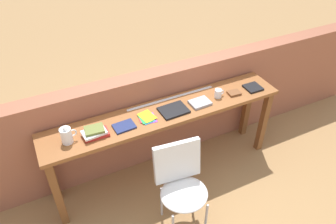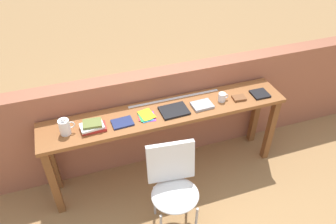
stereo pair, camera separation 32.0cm
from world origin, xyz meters
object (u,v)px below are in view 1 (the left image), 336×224
object	(u,v)px
book_stack_leftmost	(95,132)
pamphlet_pile_colourful	(147,118)
mug	(218,93)
leather_journal_brown	(234,93)
magazine_cycling	(124,126)
pitcher_white	(67,135)
book_repair_rightmost	(253,88)
book_open_centre	(174,110)
chair_white_moulded	(182,183)

from	to	relation	value
book_stack_leftmost	pamphlet_pile_colourful	distance (m)	0.51
mug	leather_journal_brown	xyz separation A→B (m)	(0.18, -0.03, -0.03)
magazine_cycling	mug	size ratio (longest dim) A/B	1.80
pitcher_white	leather_journal_brown	bearing A→B (deg)	-0.96
pamphlet_pile_colourful	book_repair_rightmost	bearing A→B (deg)	-1.42
book_open_centre	mug	bearing A→B (deg)	-0.70
chair_white_moulded	leather_journal_brown	size ratio (longest dim) A/B	6.86
book_open_centre	leather_journal_brown	bearing A→B (deg)	-3.43
chair_white_moulded	pamphlet_pile_colourful	bearing A→B (deg)	97.37
mug	book_open_centre	bearing A→B (deg)	-178.70
pitcher_white	leather_journal_brown	xyz separation A→B (m)	(1.75, -0.03, -0.07)
book_stack_leftmost	mug	distance (m)	1.33
magazine_cycling	book_open_centre	xyz separation A→B (m)	(0.52, 0.02, 0.00)
leather_journal_brown	mug	bearing A→B (deg)	176.10
book_open_centre	chair_white_moulded	bearing A→B (deg)	-111.70
magazine_cycling	mug	bearing A→B (deg)	-1.70
magazine_cycling	mug	xyz separation A→B (m)	(1.05, 0.03, 0.04)
pitcher_white	leather_journal_brown	size ratio (longest dim) A/B	1.41
book_stack_leftmost	book_open_centre	bearing A→B (deg)	0.73
pitcher_white	mug	xyz separation A→B (m)	(1.57, 0.00, -0.03)
chair_white_moulded	book_open_centre	world-z (taller)	book_open_centre
pitcher_white	magazine_cycling	size ratio (longest dim) A/B	0.93
pamphlet_pile_colourful	leather_journal_brown	size ratio (longest dim) A/B	1.58
magazine_cycling	leather_journal_brown	xyz separation A→B (m)	(1.24, -0.00, 0.00)
pamphlet_pile_colourful	book_stack_leftmost	bearing A→B (deg)	-177.67
magazine_cycling	leather_journal_brown	distance (m)	1.24
book_stack_leftmost	pamphlet_pile_colourful	world-z (taller)	book_stack_leftmost
pamphlet_pile_colourful	mug	distance (m)	0.82
magazine_cycling	pamphlet_pile_colourful	world-z (taller)	magazine_cycling
chair_white_moulded	pamphlet_pile_colourful	size ratio (longest dim) A/B	4.33
magazine_cycling	book_repair_rightmost	size ratio (longest dim) A/B	1.14
pitcher_white	pamphlet_pile_colourful	bearing A→B (deg)	-0.07
pamphlet_pile_colourful	leather_journal_brown	distance (m)	1.00
magazine_cycling	leather_journal_brown	bearing A→B (deg)	-3.29
pamphlet_pile_colourful	mug	size ratio (longest dim) A/B	1.87
book_stack_leftmost	book_repair_rightmost	distance (m)	1.76
pamphlet_pile_colourful	book_open_centre	bearing A→B (deg)	-2.15
pitcher_white	book_repair_rightmost	bearing A→B (deg)	-0.91
book_open_centre	book_repair_rightmost	world-z (taller)	same
book_repair_rightmost	book_open_centre	bearing A→B (deg)	179.81
book_stack_leftmost	magazine_cycling	world-z (taller)	book_stack_leftmost
chair_white_moulded	book_stack_leftmost	world-z (taller)	book_stack_leftmost
book_open_centre	mug	xyz separation A→B (m)	(0.53, 0.01, 0.03)
pamphlet_pile_colourful	magazine_cycling	bearing A→B (deg)	-173.76
chair_white_moulded	pamphlet_pile_colourful	xyz separation A→B (m)	(-0.08, 0.59, 0.36)
magazine_cycling	pamphlet_pile_colourful	xyz separation A→B (m)	(0.24, 0.03, -0.00)
book_stack_leftmost	book_repair_rightmost	xyz separation A→B (m)	(1.76, -0.01, -0.03)
leather_journal_brown	book_repair_rightmost	distance (m)	0.25
pitcher_white	magazine_cycling	bearing A→B (deg)	-3.02
magazine_cycling	book_repair_rightmost	xyz separation A→B (m)	(1.48, -0.00, 0.00)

